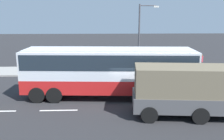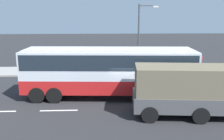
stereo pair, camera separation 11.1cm
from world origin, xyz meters
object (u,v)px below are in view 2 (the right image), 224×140
pedestrian_near_curb (201,61)px  street_lamp (141,34)px  coach_bus (109,68)px  pedestrian_at_crossing (100,61)px  cargo_truck (196,90)px

pedestrian_near_curb → street_lamp: street_lamp is taller
pedestrian_near_curb → street_lamp: bearing=-153.3°
coach_bus → street_lamp: bearing=67.5°
coach_bus → pedestrian_at_crossing: coach_bus is taller
coach_bus → street_lamp: street_lamp is taller
coach_bus → pedestrian_near_curb: 13.29m
cargo_truck → street_lamp: size_ratio=1.19×
pedestrian_near_curb → street_lamp: size_ratio=0.24×
pedestrian_at_crossing → pedestrian_near_curb: bearing=-125.7°
cargo_truck → pedestrian_at_crossing: (-5.79, 12.15, -0.54)m
coach_bus → pedestrian_near_curb: size_ratio=7.60×
pedestrian_at_crossing → cargo_truck: bearing=170.5°
cargo_truck → street_lamp: bearing=104.6°
pedestrian_near_curb → street_lamp: 7.61m
street_lamp → cargo_truck: bearing=-80.7°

